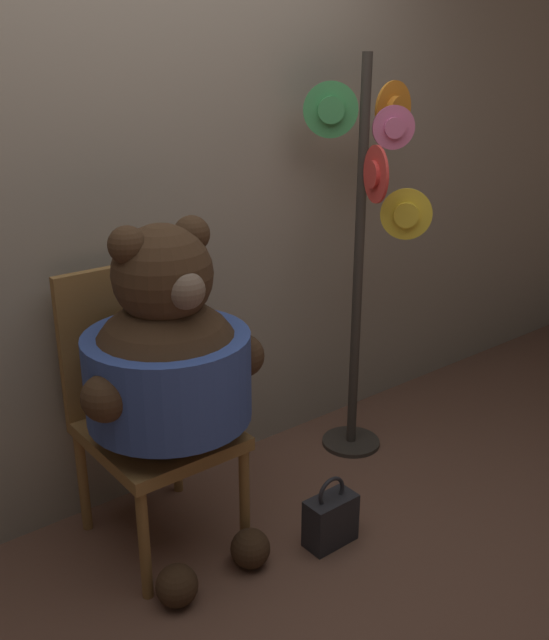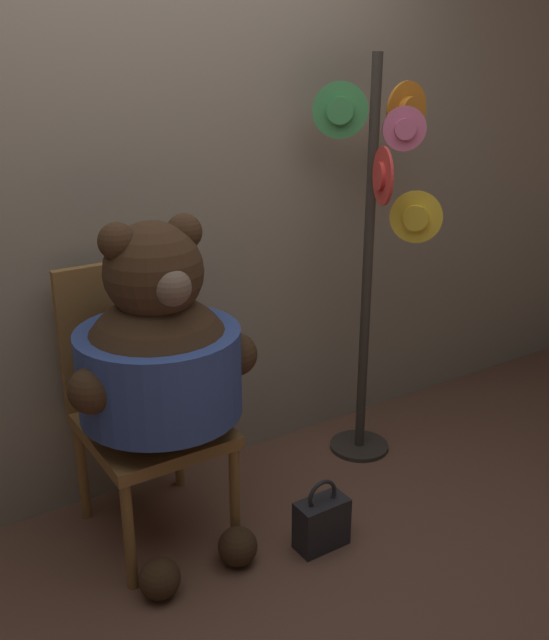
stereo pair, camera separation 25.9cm
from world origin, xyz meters
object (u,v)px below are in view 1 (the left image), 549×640
Objects in this scene: chair at (144,403)px; hat_display_rack at (368,229)px; handbag_on_ground at (331,519)px; teddy_bear at (169,367)px.

hat_display_rack reaches higher than chair.
handbag_on_ground is at bearing -143.01° from hat_display_rack.
handbag_on_ground is (-0.62, -0.47, -0.97)m from hat_display_rack.
handbag_on_ground is (0.48, -0.34, -0.66)m from teddy_bear.
chair is at bearing 176.90° from hat_display_rack.
teddy_bear is at bearing 144.90° from handbag_on_ground.
hat_display_rack is (1.11, -0.06, 0.52)m from chair.
hat_display_rack reaches higher than handbag_on_ground.
hat_display_rack is at bearing -3.10° from chair.
handbag_on_ground is at bearing -35.10° from teddy_bear.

